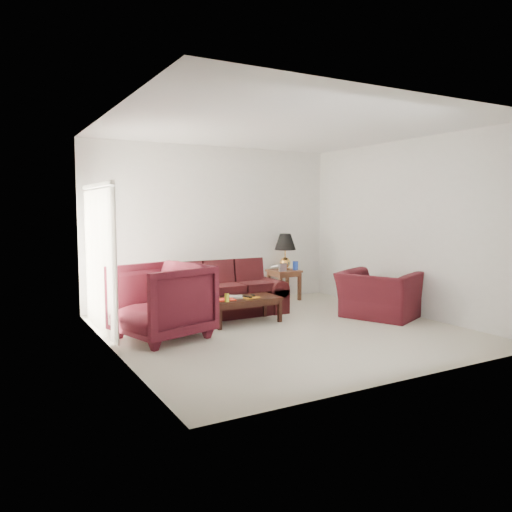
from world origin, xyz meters
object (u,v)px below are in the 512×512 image
Objects in this scene: sofa at (223,290)px; armchair_left at (161,301)px; end_table at (284,285)px; floor_lamp at (106,267)px; armchair_right at (379,295)px; coffee_table at (243,310)px.

armchair_left is at bearing -147.22° from sofa.
armchair_left is at bearing -150.89° from end_table.
floor_lamp is at bearing 157.53° from sofa.
armchair_right is (4.00, -2.11, -0.49)m from floor_lamp.
armchair_right reaches higher than coffee_table.
armchair_right reaches higher than end_table.
coffee_table is (1.85, -1.34, -0.67)m from floor_lamp.
floor_lamp is 1.50× the size of coffee_table.
floor_lamp is (-3.52, -0.09, 0.57)m from end_table.
floor_lamp reaches higher than end_table.
armchair_left is (-1.41, -0.97, 0.09)m from sofa.
sofa is at bearing -20.78° from floor_lamp.
coffee_table is at bearing -87.32° from sofa.
end_table is (1.72, 0.77, -0.14)m from sofa.
floor_lamp is 1.50× the size of armchair_left.
end_table is at bearing 1.51° from floor_lamp.
coffee_table is at bearing 46.32° from armchair_right.
sofa is 1.97m from floor_lamp.
armchair_left is (0.39, -1.65, -0.34)m from floor_lamp.
floor_lamp is at bearing 176.73° from armchair_left.
sofa is at bearing 99.83° from coffee_table.
armchair_left is at bearing -162.40° from coffee_table.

